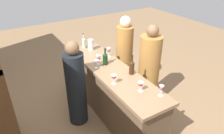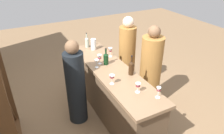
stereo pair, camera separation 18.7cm
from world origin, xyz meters
name	(u,v)px [view 2 (the right image)]	position (x,y,z in m)	size (l,w,h in m)	color
ground_plane	(112,113)	(0.00, 0.00, 0.00)	(12.00, 12.00, 0.00)	#846647
bar_counter	(112,93)	(0.00, 0.00, 0.46)	(2.32, 0.58, 0.92)	brown
wine_rack	(0,103)	(0.06, 1.65, 0.81)	(1.15, 0.28, 1.62)	brown
wine_bottle_leftmost_amber_brown	(131,67)	(-0.26, -0.19, 1.04)	(0.08, 0.08, 0.32)	#331E0F
wine_bottle_second_left_dark_green	(106,58)	(0.22, 0.00, 1.02)	(0.08, 0.08, 0.29)	black
wine_bottle_center_clear_pale	(87,42)	(1.03, 0.02, 1.03)	(0.07, 0.07, 0.29)	#B7C6B2
wine_glass_near_left	(110,50)	(0.44, -0.20, 1.03)	(0.07, 0.07, 0.17)	white
wine_glass_near_center	(158,90)	(-0.92, -0.19, 1.03)	(0.07, 0.07, 0.16)	white
wine_glass_near_right	(138,86)	(-0.70, -0.02, 1.02)	(0.07, 0.07, 0.14)	white
wine_glass_far_left	(99,58)	(0.28, 0.09, 1.03)	(0.08, 0.08, 0.17)	white
wine_glass_far_center	(97,62)	(0.19, 0.18, 1.02)	(0.08, 0.08, 0.14)	white
wine_glass_far_right	(112,78)	(-0.36, 0.19, 1.02)	(0.08, 0.08, 0.15)	white
water_pitcher	(93,44)	(0.87, -0.06, 1.02)	(0.10, 0.10, 0.21)	silver
person_left_guest	(127,58)	(0.55, -0.62, 0.73)	(0.38, 0.38, 1.57)	#9E6B33
person_center_guest	(150,71)	(-0.05, -0.74, 0.71)	(0.42, 0.42, 1.55)	#9E6B33
person_right_guest	(76,86)	(0.17, 0.57, 0.68)	(0.40, 0.40, 1.46)	black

